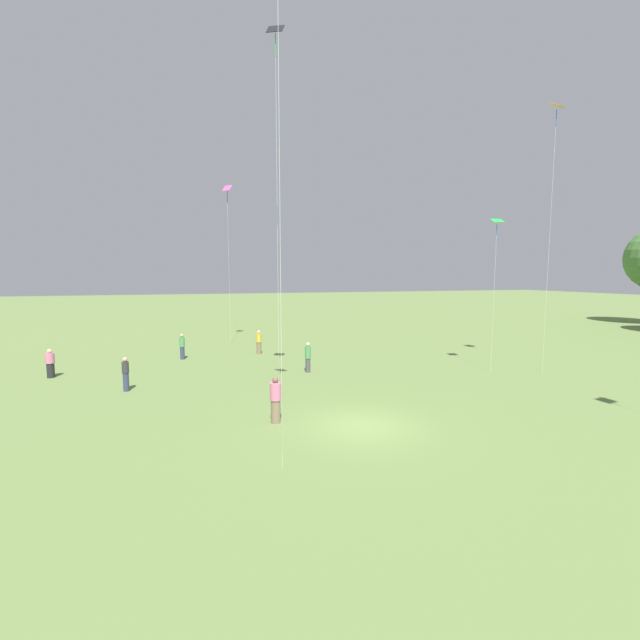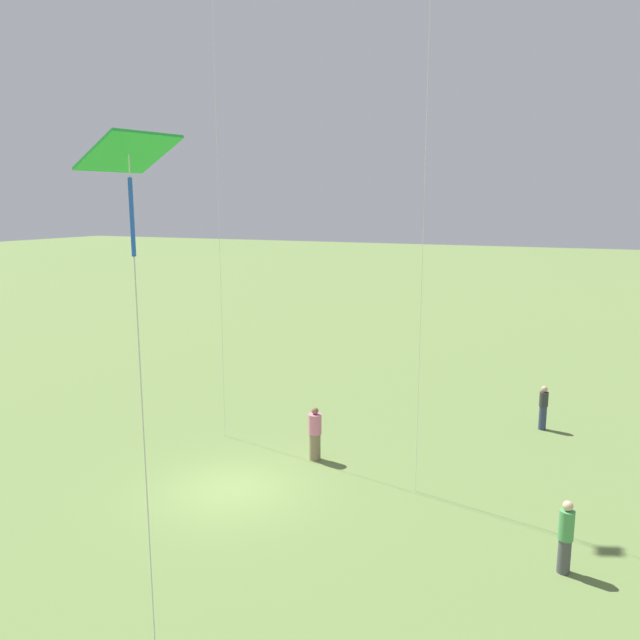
% 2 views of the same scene
% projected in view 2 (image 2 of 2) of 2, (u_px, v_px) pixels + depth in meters
% --- Properties ---
extents(ground_plane, '(240.00, 240.00, 0.00)m').
position_uv_depth(ground_plane, '(231.00, 489.00, 18.99)').
color(ground_plane, olive).
extents(person_1, '(0.37, 0.37, 1.80)m').
position_uv_depth(person_1, '(566.00, 537.00, 14.53)').
color(person_1, '#4C4C51').
rests_on(person_1, ground_plane).
extents(person_5, '(0.62, 0.62, 1.85)m').
position_uv_depth(person_5, '(315.00, 434.00, 21.03)').
color(person_5, '#847056').
rests_on(person_5, ground_plane).
extents(person_6, '(0.47, 0.47, 1.73)m').
position_uv_depth(person_6, '(543.00, 407.00, 23.89)').
color(person_6, '#333D5B').
rests_on(person_6, ground_plane).
extents(kite_1, '(0.75, 0.78, 9.08)m').
position_uv_depth(kite_1, '(132.00, 218.00, 5.04)').
color(kite_1, green).
rests_on(kite_1, ground_plane).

